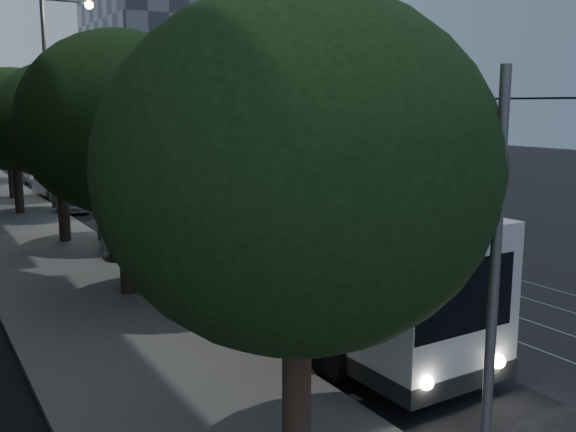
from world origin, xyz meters
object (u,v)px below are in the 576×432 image
at_px(trolleybus, 280,248).
at_px(car_white_c, 53,186).
at_px(car_white_b, 59,187).
at_px(car_white_a, 77,197).
at_px(car_white_d, 38,177).
at_px(pickup_silver, 139,232).
at_px(streetlamp_far, 55,82).
at_px(streetlamp_near, 313,59).

xyz_separation_m(trolleybus, car_white_c, (-0.80, 25.80, -1.13)).
bearing_deg(car_white_b, car_white_a, -91.79).
height_order(trolleybus, car_white_d, trolleybus).
xyz_separation_m(car_white_c, car_white_d, (0.27, 6.69, -0.06)).
bearing_deg(car_white_a, pickup_silver, -70.82).
xyz_separation_m(car_white_b, streetlamp_far, (-0.75, -4.55, 5.99)).
distance_m(car_white_b, car_white_d, 7.19).
relative_size(pickup_silver, car_white_c, 1.28).
xyz_separation_m(car_white_d, streetlamp_far, (-0.78, -11.74, 6.04)).
bearing_deg(streetlamp_near, streetlamp_far, 89.98).
height_order(car_white_b, streetlamp_far, streetlamp_far).
bearing_deg(streetlamp_near, car_white_a, 88.42).
bearing_deg(pickup_silver, streetlamp_near, -70.82).
distance_m(car_white_d, streetlamp_far, 13.23).
height_order(pickup_silver, streetlamp_far, streetlamp_far).
relative_size(trolleybus, car_white_a, 3.17).
relative_size(car_white_c, car_white_d, 1.13).
relative_size(car_white_b, streetlamp_near, 0.43).
height_order(trolleybus, car_white_a, trolleybus).
bearing_deg(streetlamp_far, car_white_b, 80.59).
relative_size(pickup_silver, car_white_d, 1.45).
bearing_deg(car_white_a, streetlamp_near, -71.46).
bearing_deg(car_white_d, car_white_c, -90.76).
distance_m(trolleybus, car_white_b, 25.33).
distance_m(pickup_silver, car_white_a, 11.00).
bearing_deg(streetlamp_far, car_white_a, -34.62).
xyz_separation_m(trolleybus, pickup_silver, (-0.85, 9.30, -1.07)).
distance_m(streetlamp_near, streetlamp_far, 24.32).
xyz_separation_m(car_white_b, car_white_d, (0.03, 7.19, -0.05)).
relative_size(car_white_a, streetlamp_far, 0.37).
distance_m(pickup_silver, car_white_c, 16.50).
height_order(car_white_d, streetlamp_far, streetlamp_far).
bearing_deg(car_white_b, streetlamp_far, -100.03).
bearing_deg(car_white_c, car_white_b, -71.05).
relative_size(car_white_c, streetlamp_far, 0.36).
bearing_deg(car_white_c, trolleybus, -94.66).
bearing_deg(car_white_d, trolleybus, -87.52).
relative_size(car_white_b, car_white_c, 1.13).
bearing_deg(trolleybus, car_white_d, 89.85).
height_order(streetlamp_near, streetlamp_far, streetlamp_far).
height_order(pickup_silver, car_white_d, pickup_silver).
xyz_separation_m(trolleybus, streetlamp_far, (-1.32, 20.75, 4.86)).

